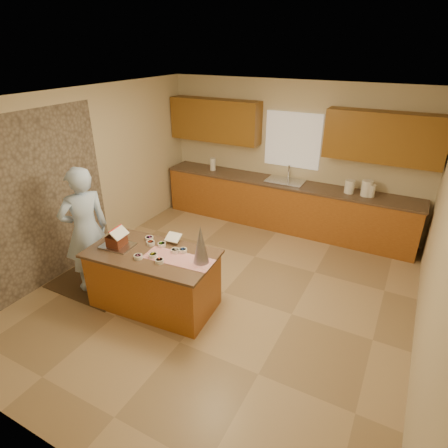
% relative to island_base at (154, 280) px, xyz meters
% --- Properties ---
extents(floor, '(5.50, 5.50, 0.00)m').
position_rel_island_base_xyz_m(floor, '(0.71, 0.67, -0.40)').
color(floor, tan).
rests_on(floor, ground).
extents(ceiling, '(5.50, 5.50, 0.00)m').
position_rel_island_base_xyz_m(ceiling, '(0.71, 0.67, 2.30)').
color(ceiling, silver).
rests_on(ceiling, floor).
extents(wall_back, '(5.50, 5.50, 0.00)m').
position_rel_island_base_xyz_m(wall_back, '(0.71, 3.42, 0.95)').
color(wall_back, beige).
rests_on(wall_back, floor).
extents(wall_front, '(5.50, 5.50, 0.00)m').
position_rel_island_base_xyz_m(wall_front, '(0.71, -2.08, 0.95)').
color(wall_front, beige).
rests_on(wall_front, floor).
extents(wall_left, '(5.50, 5.50, 0.00)m').
position_rel_island_base_xyz_m(wall_left, '(-1.79, 0.67, 0.95)').
color(wall_left, beige).
rests_on(wall_left, floor).
extents(wall_right, '(5.50, 5.50, 0.00)m').
position_rel_island_base_xyz_m(wall_right, '(3.21, 0.67, 0.95)').
color(wall_right, beige).
rests_on(wall_right, floor).
extents(stone_accent, '(0.00, 2.50, 2.50)m').
position_rel_island_base_xyz_m(stone_accent, '(-1.77, -0.13, 0.85)').
color(stone_accent, gray).
rests_on(stone_accent, wall_left).
extents(window_curtain, '(1.05, 0.03, 1.00)m').
position_rel_island_base_xyz_m(window_curtain, '(0.71, 3.39, 1.25)').
color(window_curtain, white).
rests_on(window_curtain, wall_back).
extents(back_counter_base, '(4.80, 0.60, 0.88)m').
position_rel_island_base_xyz_m(back_counter_base, '(0.71, 3.12, 0.04)').
color(back_counter_base, '#9F5A20').
rests_on(back_counter_base, floor).
extents(back_counter_top, '(4.85, 0.63, 0.04)m').
position_rel_island_base_xyz_m(back_counter_top, '(0.71, 3.12, 0.50)').
color(back_counter_top, brown).
rests_on(back_counter_top, back_counter_base).
extents(upper_cabinet_left, '(1.85, 0.35, 0.80)m').
position_rel_island_base_xyz_m(upper_cabinet_left, '(-0.84, 3.24, 1.50)').
color(upper_cabinet_left, brown).
rests_on(upper_cabinet_left, wall_back).
extents(upper_cabinet_right, '(1.85, 0.35, 0.80)m').
position_rel_island_base_xyz_m(upper_cabinet_right, '(2.26, 3.24, 1.50)').
color(upper_cabinet_right, brown).
rests_on(upper_cabinet_right, wall_back).
extents(sink, '(0.70, 0.45, 0.12)m').
position_rel_island_base_xyz_m(sink, '(0.71, 3.12, 0.49)').
color(sink, silver).
rests_on(sink, back_counter_top).
extents(faucet, '(0.03, 0.03, 0.28)m').
position_rel_island_base_xyz_m(faucet, '(0.71, 3.30, 0.66)').
color(faucet, silver).
rests_on(faucet, back_counter_top).
extents(island_base, '(1.68, 0.94, 0.79)m').
position_rel_island_base_xyz_m(island_base, '(0.00, 0.00, 0.00)').
color(island_base, '#9F5A20').
rests_on(island_base, floor).
extents(island_top, '(1.76, 1.01, 0.04)m').
position_rel_island_base_xyz_m(island_top, '(0.00, 0.00, 0.41)').
color(island_top, brown).
rests_on(island_top, island_base).
extents(table_runner, '(0.92, 0.39, 0.01)m').
position_rel_island_base_xyz_m(table_runner, '(0.40, 0.03, 0.44)').
color(table_runner, '#A10B1F').
rests_on(table_runner, island_top).
extents(baking_tray, '(0.44, 0.34, 0.02)m').
position_rel_island_base_xyz_m(baking_tray, '(-0.49, -0.08, 0.44)').
color(baking_tray, silver).
rests_on(baking_tray, island_top).
extents(cookbook, '(0.21, 0.17, 0.08)m').
position_rel_island_base_xyz_m(cookbook, '(0.11, 0.35, 0.51)').
color(cookbook, white).
rests_on(cookbook, island_top).
extents(tinsel_tree, '(0.21, 0.21, 0.50)m').
position_rel_island_base_xyz_m(tinsel_tree, '(0.70, 0.10, 0.68)').
color(tinsel_tree, '#B2B0BC').
rests_on(tinsel_tree, island_top).
extents(rug, '(1.24, 0.81, 0.01)m').
position_rel_island_base_xyz_m(rug, '(-1.12, -0.07, -0.39)').
color(rug, black).
rests_on(rug, floor).
extents(boy, '(0.67, 0.79, 1.83)m').
position_rel_island_base_xyz_m(boy, '(-1.07, -0.07, 0.53)').
color(boy, '#B0CFFB').
rests_on(boy, rug).
extents(canister_a, '(0.17, 0.17, 0.23)m').
position_rel_island_base_xyz_m(canister_a, '(1.87, 3.12, 0.64)').
color(canister_a, white).
rests_on(canister_a, back_counter_top).
extents(canister_b, '(0.19, 0.19, 0.27)m').
position_rel_island_base_xyz_m(canister_b, '(2.15, 3.12, 0.66)').
color(canister_b, white).
rests_on(canister_b, back_counter_top).
extents(canister_c, '(0.14, 0.14, 0.21)m').
position_rel_island_base_xyz_m(canister_c, '(2.22, 3.12, 0.63)').
color(canister_c, white).
rests_on(canister_c, back_counter_top).
extents(paper_towel, '(0.11, 0.11, 0.25)m').
position_rel_island_base_xyz_m(paper_towel, '(-0.84, 3.12, 0.65)').
color(paper_towel, white).
rests_on(paper_towel, back_counter_top).
extents(gingerbread_house, '(0.27, 0.27, 0.25)m').
position_rel_island_base_xyz_m(gingerbread_house, '(-0.49, -0.08, 0.55)').
color(gingerbread_house, '#5A2417').
rests_on(gingerbread_house, baking_tray).
extents(candy_bowls, '(0.70, 0.56, 0.05)m').
position_rel_island_base_xyz_m(candy_bowls, '(0.08, 0.07, 0.46)').
color(candy_bowls, red).
rests_on(candy_bowls, island_top).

